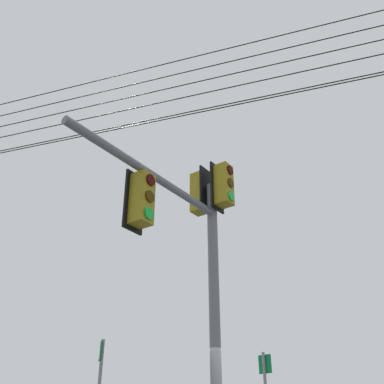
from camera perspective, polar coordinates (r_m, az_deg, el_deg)
signal_mast_assembly at (r=8.18m, az=0.46°, el=-6.03°), size 1.41×3.92×6.16m
overhead_wire_span at (r=11.13m, az=-3.53°, el=12.44°), size 25.08×1.24×2.44m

